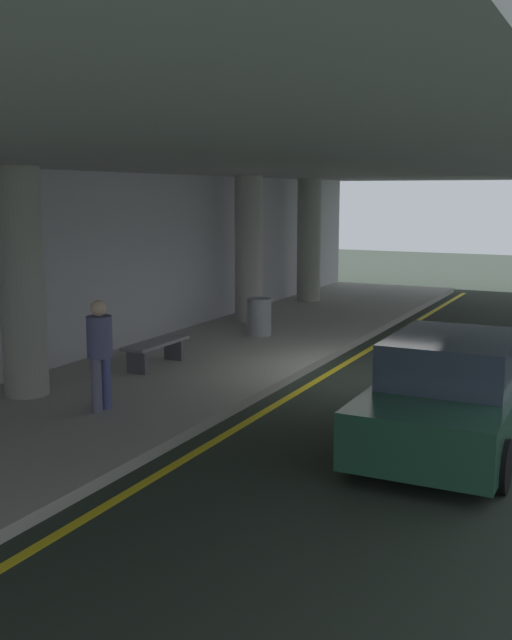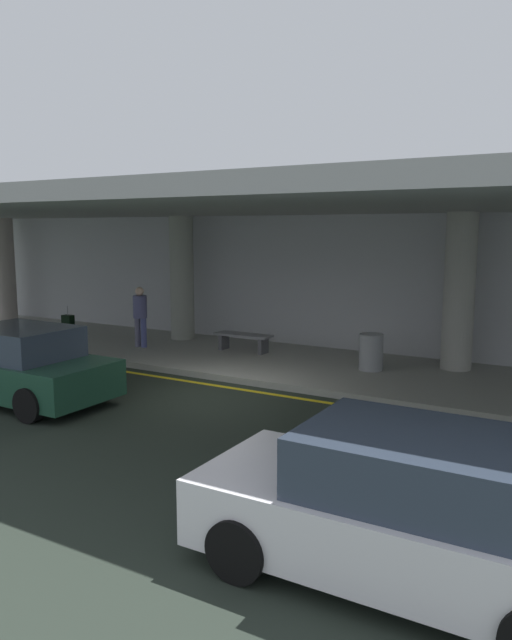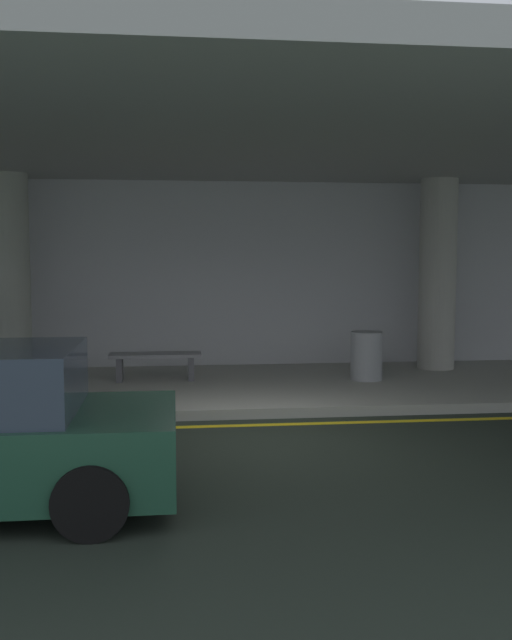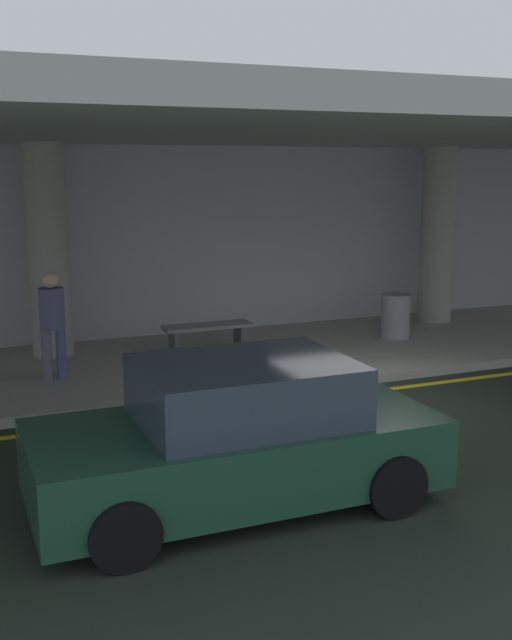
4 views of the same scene
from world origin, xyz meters
name	(u,v)px [view 3 (image 3 of 4)]	position (x,y,z in m)	size (l,w,h in m)	color
ground_plane	(258,437)	(0.00, 0.00, 0.00)	(60.00, 60.00, 0.00)	#232B23
sidewalk	(237,388)	(0.00, 3.10, 0.07)	(26.00, 4.20, 0.15)	#9A9B92
lane_stripe_yellow	(253,425)	(0.00, 0.64, 0.00)	(26.00, 0.14, 0.01)	yellow
support_column_left_mid	(10,276)	(-4.00, 4.32, 1.97)	(0.71, 0.71, 3.65)	gray
support_column_center	(437,275)	(4.00, 4.32, 1.97)	(0.71, 0.71, 3.65)	#9F9E95
ceiling_overhang	(239,155)	(0.00, 2.60, 3.95)	(28.00, 13.20, 0.30)	#949593
terminal_back_wall	(227,278)	(0.00, 5.35, 1.90)	(26.00, 0.30, 3.80)	#AEAFB4
bench_metal	(155,361)	(-1.40, 3.55, 0.50)	(1.60, 0.50, 0.48)	slate
trash_bin_steel	(366,356)	(2.31, 3.20, 0.57)	(0.56, 0.56, 0.85)	gray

